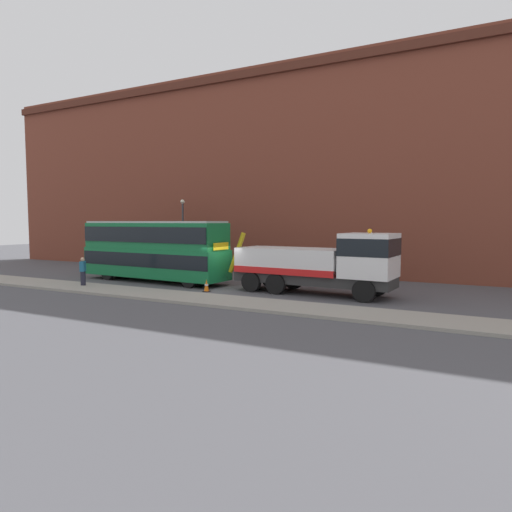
{
  "coord_description": "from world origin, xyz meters",
  "views": [
    {
      "loc": [
        13.88,
        -23.1,
        4.04
      ],
      "look_at": [
        1.6,
        0.4,
        2.0
      ],
      "focal_mm": 31.56,
      "sensor_mm": 36.0,
      "label": 1
    }
  ],
  "objects_px": {
    "traffic_cone_near_bus": "(206,286)",
    "street_lamp": "(183,228)",
    "double_decker_bus": "(154,248)",
    "pedestrian_onlooker": "(83,272)",
    "recovery_tow_truck": "(320,263)"
  },
  "relations": [
    {
      "from": "recovery_tow_truck",
      "to": "traffic_cone_near_bus",
      "type": "distance_m",
      "value": 6.64
    },
    {
      "from": "traffic_cone_near_bus",
      "to": "recovery_tow_truck",
      "type": "bearing_deg",
      "value": 18.27
    },
    {
      "from": "pedestrian_onlooker",
      "to": "traffic_cone_near_bus",
      "type": "relative_size",
      "value": 2.38
    },
    {
      "from": "traffic_cone_near_bus",
      "to": "street_lamp",
      "type": "height_order",
      "value": "street_lamp"
    },
    {
      "from": "traffic_cone_near_bus",
      "to": "pedestrian_onlooker",
      "type": "bearing_deg",
      "value": -164.07
    },
    {
      "from": "traffic_cone_near_bus",
      "to": "double_decker_bus",
      "type": "bearing_deg",
      "value": 159.78
    },
    {
      "from": "recovery_tow_truck",
      "to": "street_lamp",
      "type": "distance_m",
      "value": 15.5
    },
    {
      "from": "recovery_tow_truck",
      "to": "traffic_cone_near_bus",
      "type": "bearing_deg",
      "value": -158.42
    },
    {
      "from": "pedestrian_onlooker",
      "to": "traffic_cone_near_bus",
      "type": "height_order",
      "value": "pedestrian_onlooker"
    },
    {
      "from": "pedestrian_onlooker",
      "to": "traffic_cone_near_bus",
      "type": "bearing_deg",
      "value": -11.56
    },
    {
      "from": "recovery_tow_truck",
      "to": "street_lamp",
      "type": "bearing_deg",
      "value": 159.04
    },
    {
      "from": "recovery_tow_truck",
      "to": "double_decker_bus",
      "type": "xyz_separation_m",
      "value": [
        -11.76,
        0.03,
        0.47
      ]
    },
    {
      "from": "pedestrian_onlooker",
      "to": "street_lamp",
      "type": "xyz_separation_m",
      "value": [
        -0.31,
        10.53,
        2.49
      ]
    },
    {
      "from": "double_decker_bus",
      "to": "traffic_cone_near_bus",
      "type": "distance_m",
      "value": 6.26
    },
    {
      "from": "double_decker_bus",
      "to": "pedestrian_onlooker",
      "type": "height_order",
      "value": "double_decker_bus"
    }
  ]
}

